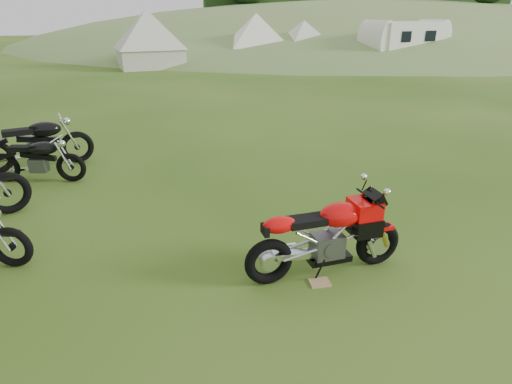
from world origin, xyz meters
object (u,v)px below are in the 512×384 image
object	(u,v)px
sport_motorcycle	(327,231)
vintage_moto_d	(36,142)
tent_mid	(256,39)
tent_left	(149,40)
tent_right	(303,41)
caravan	(404,44)
plywood_board	(320,282)
vintage_moto_c	(36,159)

from	to	relation	value
sport_motorcycle	vintage_moto_d	size ratio (longest dim) A/B	0.92
tent_mid	tent_left	bearing A→B (deg)	-173.71
tent_left	tent_mid	distance (m)	6.15
vintage_moto_d	tent_left	distance (m)	16.63
tent_right	caravan	distance (m)	5.66
tent_mid	tent_right	size ratio (longest dim) A/B	1.10
sport_motorcycle	caravan	size ratio (longest dim) A/B	0.36
plywood_board	sport_motorcycle	bearing A→B (deg)	54.12
vintage_moto_d	tent_left	xyz separation A→B (m)	(3.13, 16.30, 0.89)
tent_right	sport_motorcycle	bearing A→B (deg)	-115.78
plywood_board	tent_left	xyz separation A→B (m)	(-0.55, 21.41, 1.41)
tent_mid	tent_right	xyz separation A→B (m)	(2.66, -0.72, -0.12)
vintage_moto_d	sport_motorcycle	bearing A→B (deg)	-64.01
sport_motorcycle	tent_right	xyz separation A→B (m)	(8.12, 20.77, 0.69)
vintage_moto_c	caravan	bearing A→B (deg)	55.79
sport_motorcycle	plywood_board	world-z (taller)	sport_motorcycle
tent_mid	caravan	xyz separation A→B (m)	(7.60, -3.49, -0.17)
vintage_moto_d	tent_right	world-z (taller)	tent_right
vintage_moto_d	tent_right	bearing A→B (deg)	41.23
tent_left	tent_right	bearing A→B (deg)	-8.74
vintage_moto_c	caravan	size ratio (longest dim) A/B	0.32
tent_mid	caravan	bearing A→B (deg)	-20.85
plywood_board	vintage_moto_c	distance (m)	5.62
plywood_board	vintage_moto_d	world-z (taller)	vintage_moto_d
vintage_moto_c	caravan	world-z (taller)	caravan
vintage_moto_c	tent_right	size ratio (longest dim) A/B	0.58
vintage_moto_c	vintage_moto_d	size ratio (longest dim) A/B	0.82
tent_left	sport_motorcycle	bearing A→B (deg)	-93.92
plywood_board	caravan	size ratio (longest dim) A/B	0.04
vintage_moto_c	plywood_board	bearing A→B (deg)	-34.36
plywood_board	tent_left	distance (m)	21.47
plywood_board	tent_mid	world-z (taller)	tent_mid
sport_motorcycle	caravan	xyz separation A→B (m)	(13.06, 18.00, 0.64)
tent_mid	caravan	size ratio (longest dim) A/B	0.62
sport_motorcycle	vintage_moto_c	xyz separation A→B (m)	(-3.69, 4.14, -0.12)
tent_right	caravan	xyz separation A→B (m)	(4.93, -2.77, -0.05)
sport_motorcycle	vintage_moto_c	world-z (taller)	sport_motorcycle
vintage_moto_c	tent_left	distance (m)	17.38
sport_motorcycle	tent_left	distance (m)	21.26
sport_motorcycle	vintage_moto_d	bearing A→B (deg)	126.78
vintage_moto_d	caravan	distance (m)	21.36
tent_left	tent_mid	xyz separation A→B (m)	(6.14, 0.27, -0.06)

